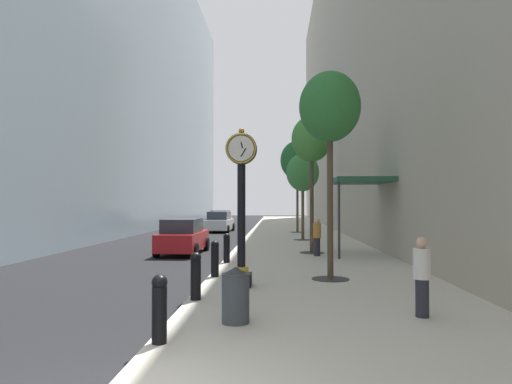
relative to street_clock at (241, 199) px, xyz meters
name	(u,v)px	position (x,y,z in m)	size (l,w,h in m)	color
ground_plane	(246,237)	(-1.13, 19.48, -2.48)	(110.00, 110.00, 0.00)	black
sidewalk_right	(295,233)	(2.32, 22.48, -2.41)	(6.90, 80.00, 0.14)	beige
building_block_left	(85,48)	(-13.86, 22.48, 11.92)	(9.00, 80.00, 28.81)	#93A8B7
building_block_right	(400,43)	(10.27, 22.48, 11.95)	(9.00, 80.00, 28.86)	#A89E89
street_clock	(241,199)	(0.00, 0.00, 0.00)	(0.84, 0.55, 4.28)	black
bollard_nearest	(159,307)	(-0.93, -5.08, -1.77)	(0.25, 0.25, 1.10)	black
bollard_second	(196,275)	(-0.93, -1.75, -1.77)	(0.25, 0.25, 1.10)	black
bollard_third	(215,258)	(-0.93, 1.57, -1.77)	(0.25, 0.25, 1.10)	black
bollard_fourth	(227,247)	(-0.93, 4.90, -1.77)	(0.25, 0.25, 1.10)	black
street_tree_near	(330,109)	(2.53, 1.26, 2.67)	(1.81, 1.81, 6.14)	#333335
street_tree_mid_near	(312,140)	(2.53, 8.42, 2.71)	(1.80, 1.80, 6.17)	#333335
street_tree_mid_far	(303,173)	(2.53, 15.59, 1.70)	(1.98, 1.98, 5.22)	#333335
street_tree_far	(297,161)	(2.53, 22.75, 3.10)	(2.57, 2.57, 6.96)	#333335
trash_bin	(236,294)	(0.18, -3.76, -1.80)	(0.53, 0.53, 1.05)	#383D42
pedestrian_walking	(317,236)	(2.65, 7.20, -1.50)	(0.50, 0.41, 1.61)	#23232D
pedestrian_by_clock	(422,275)	(3.81, -3.16, -1.52)	(0.40, 0.40, 1.58)	#23232D
storefront_awning	(359,182)	(4.53, 7.83, 0.80)	(2.40, 3.60, 3.30)	#235138
car_grey_near	(220,219)	(-4.35, 30.87, -1.68)	(2.03, 4.42, 1.66)	slate
car_red_mid	(183,237)	(-3.42, 8.97, -1.69)	(1.98, 4.34, 1.64)	#AD191E
car_white_far	(220,222)	(-3.71, 25.17, -1.67)	(2.15, 4.65, 1.66)	silver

